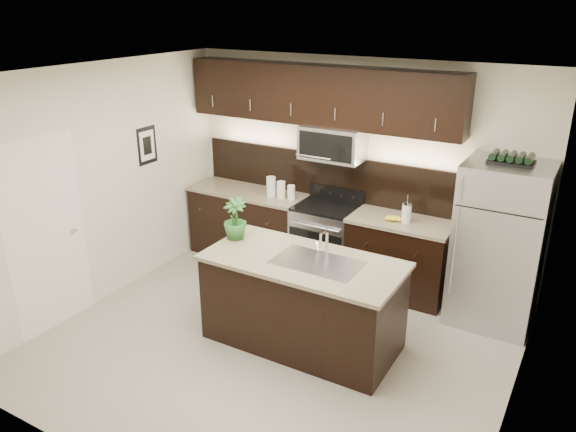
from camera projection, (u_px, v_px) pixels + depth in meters
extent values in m
plane|color=gray|center=(273.00, 345.00, 5.75)|extent=(4.50, 4.50, 0.00)
cube|color=beige|center=(357.00, 170.00, 6.88)|extent=(4.50, 0.02, 2.70)
cube|color=beige|center=(111.00, 322.00, 3.65)|extent=(4.50, 0.02, 2.70)
cube|color=beige|center=(102.00, 185.00, 6.32)|extent=(0.02, 4.00, 2.70)
cube|color=beige|center=(527.00, 278.00, 4.22)|extent=(0.02, 4.00, 2.70)
cube|color=white|center=(270.00, 76.00, 4.78)|extent=(4.50, 4.00, 0.02)
cube|color=white|center=(48.00, 238.00, 5.78)|extent=(0.04, 0.80, 2.02)
sphere|color=silver|center=(75.00, 229.00, 6.03)|extent=(0.06, 0.06, 0.06)
cube|color=black|center=(147.00, 146.00, 6.81)|extent=(0.01, 0.32, 0.46)
cube|color=white|center=(147.00, 146.00, 6.81)|extent=(0.00, 0.24, 0.36)
cube|color=black|center=(249.00, 225.00, 7.62)|extent=(1.57, 0.62, 0.90)
cube|color=black|center=(399.00, 258.00, 6.62)|extent=(1.16, 0.62, 0.90)
cube|color=#B2B2B7|center=(326.00, 242.00, 7.07)|extent=(0.76, 0.62, 0.90)
cube|color=black|center=(327.00, 207.00, 6.90)|extent=(0.76, 0.60, 0.03)
cube|color=tan|center=(248.00, 192.00, 7.45)|extent=(1.59, 0.65, 0.04)
cube|color=tan|center=(402.00, 221.00, 6.45)|extent=(1.18, 0.65, 0.04)
cube|color=black|center=(323.00, 175.00, 7.13)|extent=(3.49, 0.02, 0.56)
cube|color=#B2B2B7|center=(333.00, 143.00, 6.71)|extent=(0.76, 0.40, 0.40)
cube|color=black|center=(320.00, 95.00, 6.63)|extent=(3.49, 0.33, 0.70)
cube|color=black|center=(303.00, 303.00, 5.64)|extent=(1.90, 0.90, 0.90)
cube|color=tan|center=(303.00, 261.00, 5.47)|extent=(1.96, 0.96, 0.04)
cube|color=silver|center=(317.00, 262.00, 5.40)|extent=(0.84, 0.50, 0.01)
cylinder|color=silver|center=(327.00, 244.00, 5.52)|extent=(0.03, 0.03, 0.24)
cylinder|color=silver|center=(324.00, 232.00, 5.41)|extent=(0.02, 0.14, 0.02)
cylinder|color=silver|center=(321.00, 239.00, 5.37)|extent=(0.02, 0.02, 0.10)
cube|color=#B2B2B7|center=(499.00, 245.00, 5.91)|extent=(0.86, 0.78, 1.78)
cube|color=black|center=(511.00, 162.00, 5.58)|extent=(0.44, 0.27, 0.03)
cylinder|color=black|center=(494.00, 155.00, 5.64)|extent=(0.07, 0.25, 0.07)
cylinder|color=black|center=(503.00, 156.00, 5.60)|extent=(0.07, 0.25, 0.07)
cylinder|color=black|center=(512.00, 157.00, 5.56)|extent=(0.07, 0.25, 0.07)
cylinder|color=black|center=(521.00, 158.00, 5.52)|extent=(0.07, 0.25, 0.07)
cylinder|color=black|center=(530.00, 159.00, 5.48)|extent=(0.07, 0.25, 0.07)
imported|color=#255A24|center=(235.00, 219.00, 5.87)|extent=(0.30, 0.30, 0.44)
cylinder|color=silver|center=(271.00, 187.00, 7.17)|extent=(0.12, 0.12, 0.26)
cylinder|color=white|center=(281.00, 190.00, 7.12)|extent=(0.11, 0.11, 0.22)
cylinder|color=white|center=(291.00, 192.00, 7.07)|extent=(0.10, 0.10, 0.18)
cylinder|color=silver|center=(406.00, 213.00, 6.34)|extent=(0.11, 0.11, 0.21)
cylinder|color=silver|center=(407.00, 204.00, 6.29)|extent=(0.11, 0.11, 0.02)
cylinder|color=silver|center=(408.00, 199.00, 6.27)|extent=(0.01, 0.01, 0.09)
ellipsoid|color=gold|center=(389.00, 218.00, 6.43)|extent=(0.23, 0.19, 0.06)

